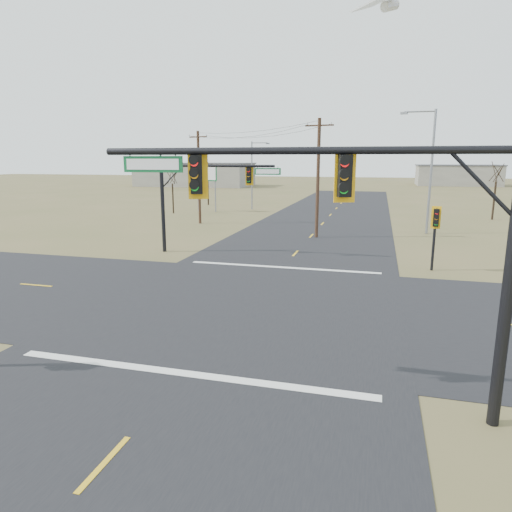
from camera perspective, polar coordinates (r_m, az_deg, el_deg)
The scene contains 18 objects.
ground at distance 21.63m, azimuth -0.73°, elevation -5.96°, with size 320.00×320.00×0.00m, color brown.
road_ew at distance 21.63m, azimuth -0.73°, elevation -5.93°, with size 160.00×14.00×0.02m, color black.
road_ns at distance 21.63m, azimuth -0.73°, elevation -5.92°, with size 14.00×160.00×0.02m, color black.
stop_bar_near at distance 15.06m, azimuth -8.76°, elevation -14.30°, with size 12.00×0.40×0.01m, color silver.
stop_bar_far at distance 28.65m, azimuth 3.35°, elevation -1.42°, with size 12.00×0.40×0.01m, color silver.
mast_arm_near at distance 11.88m, azimuth 12.75°, elevation 5.74°, with size 10.84×0.58×7.48m.
mast_arm_far at distance 32.49m, azimuth -6.83°, elevation 8.87°, with size 8.84×0.56×6.82m.
pedestal_signal_ne at distance 29.32m, azimuth 21.54°, elevation 3.84°, with size 0.61×0.52×3.96m.
utility_pole_near at distance 39.53m, azimuth 7.75°, elevation 9.74°, with size 2.43×0.55×10.01m.
utility_pole_far at distance 48.49m, azimuth -7.15°, elevation 9.87°, with size 2.22×0.94×9.51m.
highway_sign at distance 59.52m, azimuth -6.22°, elevation 9.55°, with size 3.08×0.82×5.91m.
streetlight_a at distance 44.18m, azimuth 20.78°, elevation 10.57°, with size 3.07×0.43×10.96m.
streetlight_c at distance 61.98m, azimuth -0.35°, elevation 10.50°, with size 2.52×0.39×8.99m.
bare_tree_a at distance 58.40m, azimuth -10.44°, elevation 9.77°, with size 2.72×2.72×5.81m.
bare_tree_b at distance 68.36m, azimuth -6.08°, elevation 11.03°, with size 2.98×2.98×6.98m.
bare_tree_c at distance 57.68m, azimuth 27.91°, elevation 9.29°, with size 3.69×3.69×6.78m.
warehouse_left at distance 118.96m, azimuth -7.62°, elevation 10.01°, with size 28.00×14.00×5.50m, color gray.
warehouse_mid at distance 131.31m, azimuth 23.86°, elevation 9.18°, with size 20.00×12.00×5.00m, color gray.
Camera 1 is at (5.61, -19.80, 6.67)m, focal length 32.00 mm.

